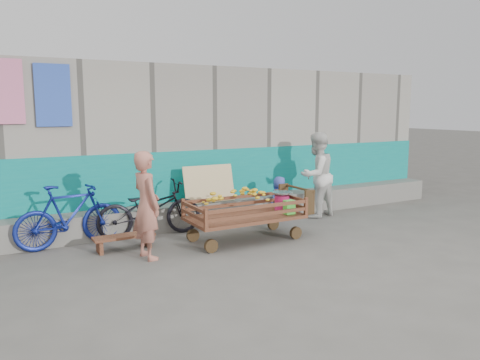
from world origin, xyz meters
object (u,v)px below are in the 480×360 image
child (279,198)px  bicycle_blue (70,216)px  woman (316,175)px  bicycle_dark (150,209)px  banana_cart (243,205)px  bench (124,239)px  vendor_man (146,205)px

child → bicycle_blue: bicycle_blue is taller
woman → bicycle_dark: (-3.43, 0.22, -0.39)m
bicycle_dark → banana_cart: bearing=-124.8°
banana_cart → woman: woman is taller
banana_cart → bench: banana_cart is taller
banana_cart → woman: size_ratio=1.21×
banana_cart → bicycle_blue: size_ratio=1.24×
vendor_man → woman: (3.85, 0.93, 0.07)m
bicycle_dark → bicycle_blue: (-1.31, 0.00, 0.03)m
bicycle_dark → bicycle_blue: 1.32m
woman → child: 0.93m
vendor_man → bicycle_blue: vendor_man is taller
bicycle_dark → bicycle_blue: bearing=94.3°
woman → bicycle_blue: woman is taller
vendor_man → bicycle_blue: 1.49m
vendor_man → bicycle_blue: (-0.90, 1.15, -0.29)m
banana_cart → vendor_man: bearing=-176.0°
banana_cart → bicycle_dark: (-1.27, 1.03, -0.12)m
banana_cart → bench: (-1.88, 0.45, -0.43)m
bicycle_blue → child: bearing=-96.7°
bicycle_dark → bicycle_blue: bicycle_blue is taller
vendor_man → bicycle_dark: bearing=-28.1°
vendor_man → bicycle_blue: size_ratio=0.94×
banana_cart → woman: 2.32m
woman → bicycle_dark: woman is taller
bench → vendor_man: 0.87m
vendor_man → woman: woman is taller
bench → bicycle_dark: (0.61, 0.58, 0.30)m
bench → bicycle_dark: size_ratio=0.52×
vendor_man → child: size_ratio=1.82×
vendor_man → bicycle_dark: (0.42, 1.15, -0.32)m
child → bench: bearing=-6.7°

